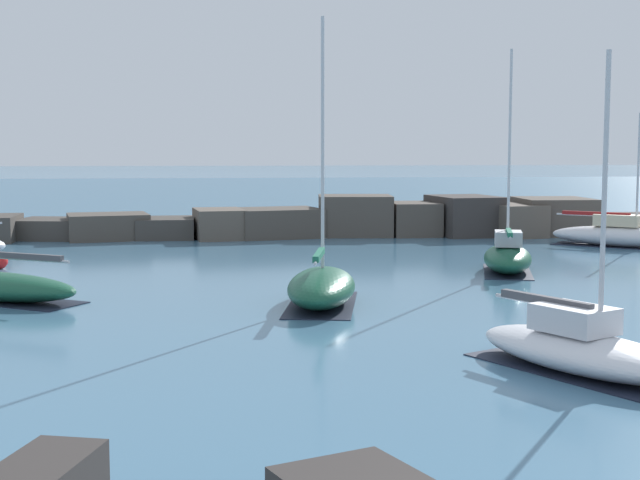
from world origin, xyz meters
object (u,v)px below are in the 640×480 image
sailboat_moored_3 (582,348)px  mooring_buoy_orange_near (0,261)px  sailboat_moored_4 (624,235)px  sailboat_moored_7 (322,286)px  sailboat_moored_2 (508,256)px

sailboat_moored_3 → mooring_buoy_orange_near: sailboat_moored_3 is taller
sailboat_moored_3 → sailboat_moored_4: bearing=62.9°
sailboat_moored_3 → sailboat_moored_7: sailboat_moored_7 is taller
sailboat_moored_3 → sailboat_moored_2: bearing=77.3°
mooring_buoy_orange_near → sailboat_moored_4: bearing=9.8°
sailboat_moored_2 → sailboat_moored_4: (9.69, 9.18, -0.05)m
mooring_buoy_orange_near → sailboat_moored_2: bearing=-9.3°
sailboat_moored_3 → mooring_buoy_orange_near: bearing=131.5°
sailboat_moored_2 → mooring_buoy_orange_near: size_ratio=10.88×
sailboat_moored_2 → sailboat_moored_4: bearing=43.5°
sailboat_moored_2 → sailboat_moored_4: 13.35m
sailboat_moored_7 → sailboat_moored_3: bearing=-62.4°
sailboat_moored_2 → sailboat_moored_3: (-3.88, -17.30, -0.14)m
sailboat_moored_2 → sailboat_moored_3: sailboat_moored_2 is taller
sailboat_moored_4 → sailboat_moored_7: 25.02m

